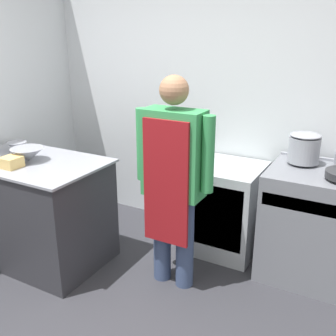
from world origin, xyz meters
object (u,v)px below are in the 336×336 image
(fridge_unit, at_px, (225,208))
(mixing_bowl, at_px, (28,155))
(stock_pot, at_px, (304,147))
(stove, at_px, (316,225))
(plastic_tub, at_px, (11,162))
(person_cook, at_px, (173,173))

(fridge_unit, height_order, mixing_bowl, mixing_bowl)
(stock_pot, bearing_deg, mixing_bowl, -153.01)
(stove, xyz_separation_m, plastic_tub, (-2.18, -1.09, 0.50))
(mixing_bowl, bearing_deg, fridge_unit, 34.49)
(fridge_unit, relative_size, mixing_bowl, 2.93)
(stove, height_order, mixing_bowl, mixing_bowl)
(person_cook, height_order, mixing_bowl, person_cook)
(fridge_unit, bearing_deg, plastic_tub, -140.56)
(fridge_unit, distance_m, plastic_tub, 1.88)
(stove, bearing_deg, fridge_unit, 176.20)
(person_cook, distance_m, stock_pot, 1.10)
(fridge_unit, xyz_separation_m, plastic_tub, (-1.38, -1.14, 0.55))
(mixing_bowl, xyz_separation_m, plastic_tub, (0.01, -0.18, -0.01))
(fridge_unit, height_order, plastic_tub, plastic_tub)
(mixing_bowl, bearing_deg, stock_pot, 26.99)
(fridge_unit, relative_size, person_cook, 0.49)
(stove, xyz_separation_m, stock_pot, (-0.18, 0.12, 0.60))
(stove, height_order, plastic_tub, plastic_tub)
(fridge_unit, height_order, person_cook, person_cook)
(fridge_unit, distance_m, person_cook, 0.90)
(mixing_bowl, bearing_deg, plastic_tub, -86.56)
(fridge_unit, relative_size, stock_pot, 3.28)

